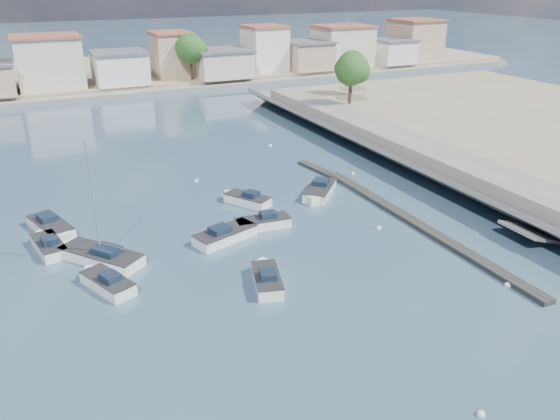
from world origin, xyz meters
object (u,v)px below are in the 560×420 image
object	(u,v)px
motorboat_h	(228,234)
motorboat_c	(260,223)
motorboat_e	(48,246)
motorboat_d	(319,192)
sailboat	(98,255)
motorboat_f	(246,200)
motorboat_g	(52,228)
motorboat_b	(267,279)
motorboat_a	(106,283)

from	to	relation	value
motorboat_h	motorboat_c	bearing A→B (deg)	14.76
motorboat_c	motorboat_e	bearing A→B (deg)	168.57
motorboat_d	sailboat	world-z (taller)	sailboat
motorboat_d	motorboat_f	distance (m)	6.92
motorboat_d	motorboat_g	xyz separation A→B (m)	(-22.79, 2.25, 0.00)
sailboat	motorboat_b	bearing A→B (deg)	-40.28
motorboat_d	sailboat	size ratio (longest dim) A/B	0.56
motorboat_a	sailboat	xyz separation A→B (m)	(0.09, 3.99, 0.03)
motorboat_g	sailboat	world-z (taller)	sailboat
motorboat_b	motorboat_g	size ratio (longest dim) A/B	0.80
motorboat_h	motorboat_f	bearing A→B (deg)	57.07
motorboat_e	motorboat_f	distance (m)	16.61
motorboat_h	sailboat	distance (m)	9.59
motorboat_e	motorboat_h	distance (m)	13.23
motorboat_a	sailboat	size ratio (longest dim) A/B	0.51
motorboat_b	motorboat_d	world-z (taller)	same
motorboat_e	motorboat_f	bearing A→B (deg)	6.94
motorboat_e	sailboat	xyz separation A→B (m)	(3.07, -3.22, 0.03)
motorboat_a	motorboat_c	size ratio (longest dim) A/B	0.94
motorboat_b	motorboat_a	bearing A→B (deg)	157.06
motorboat_d	motorboat_h	world-z (taller)	same
motorboat_f	sailboat	xyz separation A→B (m)	(-13.42, -5.23, 0.03)
motorboat_b	motorboat_f	world-z (taller)	same
motorboat_d	motorboat_f	world-z (taller)	same
motorboat_d	motorboat_f	bearing A→B (deg)	170.28
motorboat_b	motorboat_f	distance (m)	13.84
motorboat_c	motorboat_g	distance (m)	16.36
motorboat_g	motorboat_h	size ratio (longest dim) A/B	1.02
motorboat_c	motorboat_h	size ratio (longest dim) A/B	0.88
motorboat_f	motorboat_e	bearing A→B (deg)	-173.06
motorboat_d	motorboat_g	world-z (taller)	same
motorboat_b	motorboat_c	bearing A→B (deg)	69.22
motorboat_g	motorboat_h	xyz separation A→B (m)	(12.11, -7.04, -0.00)
motorboat_g	motorboat_h	distance (m)	14.01
motorboat_g	motorboat_a	bearing A→B (deg)	-76.59
motorboat_f	motorboat_g	distance (m)	16.01
motorboat_e	motorboat_d	bearing A→B (deg)	2.06
motorboat_d	motorboat_c	bearing A→B (deg)	-152.46
motorboat_b	motorboat_e	bearing A→B (deg)	138.11
motorboat_c	motorboat_b	bearing A→B (deg)	-110.78
motorboat_a	motorboat_d	world-z (taller)	same
motorboat_a	motorboat_d	xyz separation A→B (m)	(20.34, 8.05, -0.00)
motorboat_f	sailboat	bearing A→B (deg)	-158.73
motorboat_a	motorboat_e	size ratio (longest dim) A/B	0.98
motorboat_b	motorboat_g	bearing A→B (deg)	130.00
motorboat_f	motorboat_h	xyz separation A→B (m)	(-3.86, -5.96, 0.00)
motorboat_b	motorboat_c	world-z (taller)	same
motorboat_e	motorboat_h	size ratio (longest dim) A/B	0.84
motorboat_g	motorboat_b	bearing A→B (deg)	-50.00
motorboat_c	sailboat	xyz separation A→B (m)	(-12.57, -0.06, 0.03)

